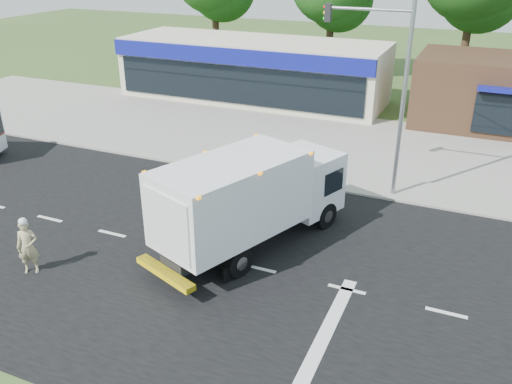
# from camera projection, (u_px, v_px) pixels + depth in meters

# --- Properties ---
(ground) EXTENTS (120.00, 120.00, 0.00)m
(ground) POSITION_uv_depth(u_px,v_px,m) (259.00, 269.00, 18.10)
(ground) COLOR #385123
(ground) RESTS_ON ground
(road_asphalt) EXTENTS (60.00, 14.00, 0.02)m
(road_asphalt) POSITION_uv_depth(u_px,v_px,m) (259.00, 269.00, 18.10)
(road_asphalt) COLOR black
(road_asphalt) RESTS_ON ground
(sidewalk) EXTENTS (60.00, 2.40, 0.12)m
(sidewalk) POSITION_uv_depth(u_px,v_px,m) (329.00, 178.00, 24.91)
(sidewalk) COLOR gray
(sidewalk) RESTS_ON ground
(parking_apron) EXTENTS (60.00, 9.00, 0.02)m
(parking_apron) POSITION_uv_depth(u_px,v_px,m) (359.00, 141.00, 29.76)
(parking_apron) COLOR gray
(parking_apron) RESTS_ON ground
(lane_markings) EXTENTS (55.20, 7.00, 0.01)m
(lane_markings) POSITION_uv_depth(u_px,v_px,m) (282.00, 300.00, 16.48)
(lane_markings) COLOR silver
(lane_markings) RESTS_ON road_asphalt
(ems_box_truck) EXTENTS (5.13, 8.28, 3.52)m
(ems_box_truck) POSITION_uv_depth(u_px,v_px,m) (251.00, 195.00, 18.63)
(ems_box_truck) COLOR black
(ems_box_truck) RESTS_ON ground
(emergency_worker) EXTENTS (0.82, 0.74, 2.00)m
(emergency_worker) POSITION_uv_depth(u_px,v_px,m) (28.00, 246.00, 17.55)
(emergency_worker) COLOR tan
(emergency_worker) RESTS_ON ground
(retail_strip_mall) EXTENTS (18.00, 6.20, 4.00)m
(retail_strip_mall) POSITION_uv_depth(u_px,v_px,m) (253.00, 69.00, 37.11)
(retail_strip_mall) COLOR beige
(retail_strip_mall) RESTS_ON ground
(brown_storefront) EXTENTS (10.00, 6.70, 4.00)m
(brown_storefront) POSITION_uv_depth(u_px,v_px,m) (506.00, 93.00, 31.37)
(brown_storefront) COLOR #382316
(brown_storefront) RESTS_ON ground
(traffic_signal_pole) EXTENTS (3.51, 0.25, 8.00)m
(traffic_signal_pole) POSITION_uv_depth(u_px,v_px,m) (389.00, 81.00, 21.52)
(traffic_signal_pole) COLOR gray
(traffic_signal_pole) RESTS_ON ground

